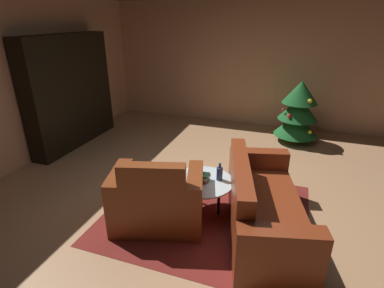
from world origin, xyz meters
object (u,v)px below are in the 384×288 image
(coffee_table, at_px, (202,183))
(decorated_tree, at_px, (298,111))
(couch_red, at_px, (261,209))
(bookshelf_unit, at_px, (76,92))
(bottle_on_table, at_px, (220,173))
(book_stack_on_table, at_px, (201,177))
(armchair_red, at_px, (157,202))

(coffee_table, xyz_separation_m, decorated_tree, (1.03, 2.83, 0.20))
(couch_red, bearing_deg, bookshelf_unit, 156.47)
(bottle_on_table, bearing_deg, couch_red, -21.46)
(couch_red, relative_size, bottle_on_table, 8.66)
(coffee_table, distance_m, book_stack_on_table, 0.09)
(bookshelf_unit, distance_m, couch_red, 4.07)
(armchair_red, bearing_deg, book_stack_on_table, 45.65)
(coffee_table, bearing_deg, armchair_red, -135.75)
(bookshelf_unit, bearing_deg, book_stack_on_table, -26.83)
(book_stack_on_table, relative_size, bottle_on_table, 1.04)
(couch_red, relative_size, book_stack_on_table, 8.33)
(couch_red, bearing_deg, book_stack_on_table, 170.70)
(coffee_table, bearing_deg, couch_red, -9.71)
(armchair_red, height_order, coffee_table, armchair_red)
(book_stack_on_table, xyz_separation_m, decorated_tree, (1.05, 2.83, 0.12))
(couch_red, bearing_deg, coffee_table, 170.29)
(armchair_red, relative_size, couch_red, 0.62)
(armchair_red, xyz_separation_m, book_stack_on_table, (0.39, 0.40, 0.18))
(bookshelf_unit, relative_size, bottle_on_table, 9.11)
(armchair_red, bearing_deg, bookshelf_unit, 143.36)
(couch_red, xyz_separation_m, coffee_table, (-0.74, 0.13, 0.12))
(decorated_tree, bearing_deg, bottle_on_table, -107.09)
(armchair_red, height_order, couch_red, armchair_red)
(couch_red, xyz_separation_m, book_stack_on_table, (-0.76, 0.12, 0.20))
(book_stack_on_table, bearing_deg, coffee_table, 5.03)
(armchair_red, xyz_separation_m, decorated_tree, (1.45, 3.23, 0.30))
(bottle_on_table, distance_m, decorated_tree, 2.87)
(bottle_on_table, bearing_deg, coffee_table, -154.86)
(couch_red, distance_m, coffee_table, 0.76)
(armchair_red, relative_size, decorated_tree, 0.99)
(couch_red, xyz_separation_m, bottle_on_table, (-0.55, 0.21, 0.24))
(bookshelf_unit, distance_m, decorated_tree, 4.22)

